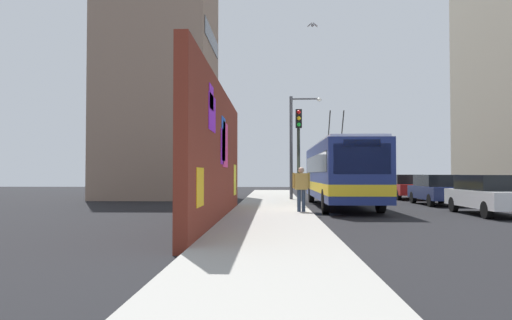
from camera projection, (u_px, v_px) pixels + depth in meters
ground_plane at (309, 212)px, 20.42m from camera, size 80.00×80.00×0.00m
sidewalk_slab at (271, 210)px, 20.48m from camera, size 48.00×3.20×0.15m
graffiti_wall at (218, 155)px, 16.30m from camera, size 13.39×0.32×4.52m
building_far_left at (160, 88)px, 32.93m from camera, size 8.01×7.07×14.99m
city_bus at (340, 171)px, 23.80m from camera, size 11.76×2.54×4.92m
parked_car_white at (489, 194)px, 19.02m from camera, size 4.85×1.86×1.58m
parked_car_navy at (436, 189)px, 25.27m from camera, size 4.51×1.74×1.58m
parked_car_red at (405, 186)px, 31.27m from camera, size 4.66×1.81×1.58m
pedestrian_at_curb at (301, 185)px, 18.87m from camera, size 0.23×0.69×1.73m
traffic_light at (299, 141)px, 21.89m from camera, size 0.49×0.28×4.42m
street_lamp at (295, 139)px, 28.27m from camera, size 0.44×1.87×6.02m
flying_pigeons at (312, 25)px, 24.61m from camera, size 0.32×0.51×0.19m
curbside_puddle at (326, 214)px, 19.41m from camera, size 1.39×1.39×0.00m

